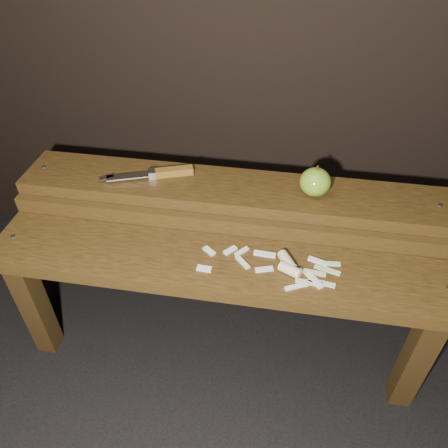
% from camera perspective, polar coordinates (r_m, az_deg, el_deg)
% --- Properties ---
extents(ground, '(60.00, 60.00, 0.00)m').
position_cam_1_polar(ground, '(1.47, -0.40, -15.01)').
color(ground, black).
extents(bench_front_tier, '(1.20, 0.20, 0.42)m').
position_cam_1_polar(bench_front_tier, '(1.15, -0.99, -7.53)').
color(bench_front_tier, black).
rests_on(bench_front_tier, ground).
extents(bench_rear_tier, '(1.20, 0.21, 0.50)m').
position_cam_1_polar(bench_rear_tier, '(1.27, 0.78, 1.82)').
color(bench_rear_tier, black).
rests_on(bench_rear_tier, ground).
extents(apple, '(0.08, 0.08, 0.09)m').
position_cam_1_polar(apple, '(1.20, 11.83, 5.41)').
color(apple, olive).
rests_on(apple, bench_rear_tier).
extents(knife, '(0.26, 0.11, 0.02)m').
position_cam_1_polar(knife, '(1.27, -8.05, 6.64)').
color(knife, brown).
rests_on(knife, bench_rear_tier).
extents(apple_scraps, '(0.35, 0.13, 0.03)m').
position_cam_1_polar(apple_scraps, '(1.10, 7.95, -5.45)').
color(apple_scraps, beige).
rests_on(apple_scraps, bench_front_tier).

